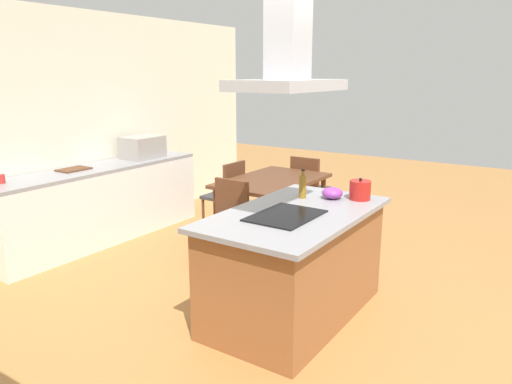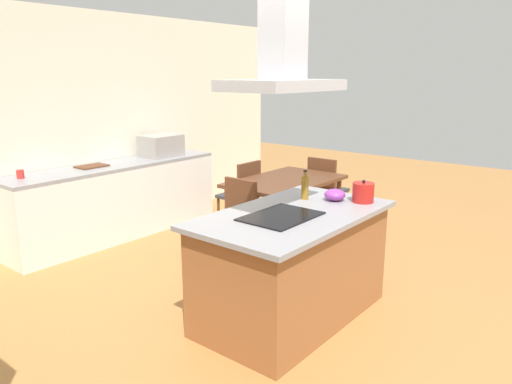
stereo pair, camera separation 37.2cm
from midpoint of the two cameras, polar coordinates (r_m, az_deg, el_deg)
ground at (r=5.11m, az=-12.76°, el=-9.37°), size 16.00×16.00×0.00m
wall_back at (r=6.15m, az=-24.89°, el=6.64°), size 7.20×0.10×2.70m
kitchen_island at (r=4.05m, az=1.92°, el=-8.39°), size 1.70×0.98×0.90m
cooktop at (r=3.76m, az=0.63°, el=-2.80°), size 0.60×0.44×0.01m
tea_kettle at (r=4.30m, az=9.65°, el=0.20°), size 0.24×0.18×0.19m
olive_oil_bottle at (r=4.29m, az=3.01°, el=0.69°), size 0.07×0.07×0.26m
mixing_bowl at (r=4.30m, az=6.45°, el=-0.15°), size 0.18×0.18×0.10m
back_counter at (r=6.20m, az=-19.48°, el=-1.31°), size 2.73×0.62×0.90m
countertop_microwave at (r=6.54m, az=-14.73°, el=5.07°), size 0.50×0.38×0.28m
coffee_mug_red at (r=5.59m, az=-29.34°, el=1.32°), size 0.08×0.08×0.09m
cutting_board at (r=5.98m, az=-22.20°, el=2.45°), size 0.34×0.24×0.02m
dining_table at (r=5.80m, az=0.08°, el=0.71°), size 1.40×0.90×0.75m
chair_at_right_end at (r=6.60m, az=4.49°, el=0.87°), size 0.42×0.42×0.89m
chair_at_left_end at (r=5.13m, az=-5.60°, el=-2.95°), size 0.42×0.42×0.89m
chair_facing_back_wall at (r=6.22m, az=-5.03°, el=0.06°), size 0.42×0.42×0.89m
range_hood at (r=3.61m, az=0.68°, el=15.72°), size 0.90×0.55×0.78m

